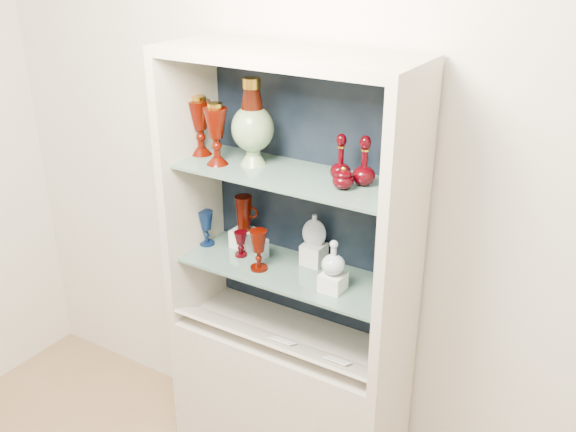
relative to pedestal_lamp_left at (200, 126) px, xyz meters
The scene contains 29 objects.
wall_back 0.52m from the pedestal_lamp_left, 23.64° to the left, with size 3.50×0.02×2.80m, color silver.
cabinet_base 1.30m from the pedestal_lamp_left, ahead, with size 1.00×0.40×0.75m, color #C0B6A2.
cabinet_back_panel 0.54m from the pedestal_lamp_left, 20.28° to the left, with size 0.98×0.02×1.15m, color black.
cabinet_side_left 0.27m from the pedestal_lamp_left, 145.57° to the right, with size 0.04×0.40×1.15m, color #C0B6A2.
cabinet_side_right 0.96m from the pedestal_lamp_left, ahead, with size 0.04×0.40×1.15m, color #C0B6A2.
cabinet_top_cap 0.55m from the pedestal_lamp_left, ahead, with size 1.00×0.40×0.04m, color #C0B6A2.
shelf_lower 0.70m from the pedestal_lamp_left, ahead, with size 0.92×0.34×0.01m, color slate.
shelf_upper 0.46m from the pedestal_lamp_left, ahead, with size 0.92×0.34×0.01m, color slate.
label_ledge 0.93m from the pedestal_lamp_left, 17.34° to the right, with size 0.92×0.18×0.01m, color #C0B6A2.
label_card_0 0.94m from the pedestal_lamp_left, 15.85° to the right, with size 0.10×0.07×0.00m, color white.
label_card_1 1.09m from the pedestal_lamp_left, 10.61° to the right, with size 0.10×0.07×0.00m, color white.
pedestal_lamp_left is the anchor object (origin of this frame).
pedestal_lamp_right 0.15m from the pedestal_lamp_left, 25.94° to the right, with size 0.10×0.10×0.25m, color #460800, non-canonical shape.
enamel_urn 0.26m from the pedestal_lamp_left, ahead, with size 0.17×0.17×0.35m, color #0C4926, non-canonical shape.
ruby_decanter_a 0.63m from the pedestal_lamp_left, ahead, with size 0.08×0.08×0.20m, color #3B0006, non-canonical shape.
ruby_decanter_b 0.73m from the pedestal_lamp_left, ahead, with size 0.09×0.09×0.20m, color #3B0006, non-canonical shape.
lidded_bowl 0.69m from the pedestal_lamp_left, ahead, with size 0.08×0.08×0.09m, color #3B0006, non-canonical shape.
cobalt_goblet 0.46m from the pedestal_lamp_left, 90.00° to the left, with size 0.07×0.07×0.16m, color #091B46, non-canonical shape.
ruby_goblet_tall 0.56m from the pedestal_lamp_left, 11.99° to the right, with size 0.07×0.07×0.17m, color #460800, non-canonical shape.
ruby_goblet_small 0.52m from the pedestal_lamp_left, ahead, with size 0.06×0.06×0.11m, color #3B0006, non-canonical shape.
riser_ruby_pitcher 0.53m from the pedestal_lamp_left, 25.72° to the left, with size 0.10×0.10×0.08m, color silver.
ruby_pitcher 0.42m from the pedestal_lamp_left, 25.72° to the left, with size 0.12×0.07×0.16m, color #460800, non-canonical shape.
clear_square_bottle 0.56m from the pedestal_lamp_left, ahead, with size 0.04×0.04×0.12m, color #ABBAC8, non-canonical shape.
riser_flat_flask 0.71m from the pedestal_lamp_left, 10.34° to the left, with size 0.09×0.09×0.09m, color silver.
flat_flask 0.63m from the pedestal_lamp_left, 10.34° to the left, with size 0.10×0.04×0.14m, color #ADB3C2, non-canonical shape.
riser_clear_round_decanter 0.84m from the pedestal_lamp_left, ahead, with size 0.09×0.09×0.07m, color silver.
clear_round_decanter 0.78m from the pedestal_lamp_left, ahead, with size 0.09×0.09×0.14m, color #ABBAC8, non-canonical shape.
riser_cameo_medallion 1.01m from the pedestal_lamp_left, ahead, with size 0.08×0.08×0.10m, color silver.
cameo_medallion 0.96m from the pedestal_lamp_left, ahead, with size 0.11×0.04×0.13m, color black, non-canonical shape.
Camera 1 is at (1.20, -0.43, 2.32)m, focal length 40.00 mm.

